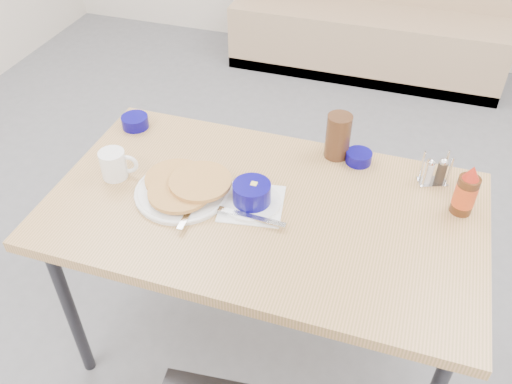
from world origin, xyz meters
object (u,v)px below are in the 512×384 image
(syrup_bottle, at_px, (466,193))
(condiment_caddy, at_px, (434,173))
(booth_bench, at_px, (369,20))
(grits_setting, at_px, (252,196))
(creamer_bowl, at_px, (135,122))
(dining_table, at_px, (264,220))
(amber_tumbler, at_px, (338,136))
(pancake_plate, at_px, (184,188))
(coffee_mug, at_px, (115,164))
(butter_bowl, at_px, (359,157))

(syrup_bottle, bearing_deg, condiment_caddy, 128.11)
(booth_bench, bearing_deg, condiment_caddy, -77.21)
(grits_setting, relative_size, creamer_bowl, 2.47)
(booth_bench, bearing_deg, creamer_bowl, -105.10)
(dining_table, height_order, creamer_bowl, creamer_bowl)
(amber_tumbler, bearing_deg, pancake_plate, -140.51)
(creamer_bowl, bearing_deg, pancake_plate, -41.97)
(coffee_mug, xyz_separation_m, condiment_caddy, (1.04, 0.30, -0.01))
(booth_bench, bearing_deg, grits_setting, -90.88)
(coffee_mug, distance_m, syrup_bottle, 1.15)
(creamer_bowl, distance_m, syrup_bottle, 1.22)
(creamer_bowl, bearing_deg, condiment_caddy, 0.47)
(butter_bowl, bearing_deg, syrup_bottle, -23.70)
(amber_tumbler, bearing_deg, booth_bench, 94.35)
(booth_bench, bearing_deg, syrup_bottle, -75.66)
(dining_table, distance_m, grits_setting, 0.11)
(booth_bench, height_order, butter_bowl, booth_bench)
(creamer_bowl, xyz_separation_m, syrup_bottle, (1.21, -0.11, 0.06))
(booth_bench, relative_size, syrup_bottle, 10.50)
(grits_setting, bearing_deg, dining_table, 8.44)
(pancake_plate, xyz_separation_m, butter_bowl, (0.52, 0.35, -0.00))
(coffee_mug, relative_size, syrup_bottle, 0.71)
(pancake_plate, bearing_deg, coffee_mug, 177.50)
(amber_tumbler, distance_m, condiment_caddy, 0.35)
(coffee_mug, height_order, syrup_bottle, syrup_bottle)
(coffee_mug, bearing_deg, syrup_bottle, 8.99)
(pancake_plate, bearing_deg, grits_setting, 3.68)
(dining_table, bearing_deg, butter_bowl, 52.40)
(booth_bench, xyz_separation_m, creamer_bowl, (-0.61, -2.25, 0.43))
(booth_bench, bearing_deg, butter_bowl, -83.53)
(syrup_bottle, bearing_deg, dining_table, -164.32)
(butter_bowl, xyz_separation_m, syrup_bottle, (0.35, -0.16, 0.06))
(pancake_plate, height_order, condiment_caddy, condiment_caddy)
(butter_bowl, relative_size, condiment_caddy, 0.80)
(grits_setting, distance_m, creamer_bowl, 0.64)
(coffee_mug, relative_size, grits_setting, 0.51)
(booth_bench, distance_m, condiment_caddy, 2.34)
(butter_bowl, bearing_deg, dining_table, -127.60)
(coffee_mug, bearing_deg, condiment_caddy, 16.17)
(pancake_plate, relative_size, condiment_caddy, 2.88)
(dining_table, relative_size, condiment_caddy, 12.12)
(butter_bowl, bearing_deg, pancake_plate, -146.44)
(syrup_bottle, bearing_deg, butter_bowl, 156.30)
(dining_table, distance_m, syrup_bottle, 0.64)
(grits_setting, relative_size, amber_tumbler, 1.52)
(pancake_plate, distance_m, coffee_mug, 0.26)
(amber_tumbler, distance_m, syrup_bottle, 0.47)
(amber_tumbler, relative_size, condiment_caddy, 1.44)
(dining_table, bearing_deg, creamer_bowl, 155.09)
(syrup_bottle, bearing_deg, pancake_plate, -167.73)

